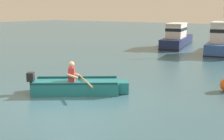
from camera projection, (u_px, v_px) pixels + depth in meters
ground_plane at (70, 102)px, 9.60m from camera, size 120.00×120.00×0.00m
rowboat_with_person at (78, 86)px, 10.64m from camera, size 3.35×2.68×1.19m
moored_boat_navy at (177, 38)px, 24.03m from camera, size 2.68×6.81×1.99m
moored_boat_blue at (222, 42)px, 20.44m from camera, size 2.61×6.51×4.04m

